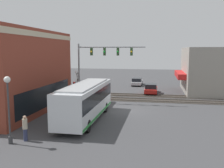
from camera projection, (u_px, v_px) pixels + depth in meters
The scene contains 12 objects.
ground_plane at pixel (123, 110), 26.38m from camera, with size 120.00×120.00×0.00m, color #424244.
shop_building at pixel (208, 70), 37.84m from camera, with size 11.79×8.20×6.75m.
city_bus at pixel (86, 100), 22.63m from camera, with size 10.52×2.59×3.32m.
traffic_signal_gantry at pixel (100, 58), 29.81m from camera, with size 0.42×8.12×7.11m.
crossing_signal at pixel (78, 83), 31.12m from camera, with size 1.41×1.18×3.81m.
streetlamp at pixel (8, 104), 16.61m from camera, with size 0.44×0.44×4.61m.
rail_track_near at pixel (129, 99), 32.22m from camera, with size 2.60×60.00×0.15m.
rail_track_far at pixel (132, 95), 35.34m from camera, with size 2.60×60.00×0.15m.
parked_car_red at pixel (151, 89), 36.87m from camera, with size 4.55×1.82×1.47m.
parked_car_silver at pixel (137, 82), 45.69m from camera, with size 4.84×1.82×1.36m.
pedestrian_at_crossing at pixel (86, 93), 31.43m from camera, with size 0.34×0.34×1.87m.
pedestrian_by_lamp at pixel (25, 128), 17.38m from camera, with size 0.34×0.34×1.82m.
Camera 1 is at (-25.54, -3.64, 6.28)m, focal length 40.00 mm.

